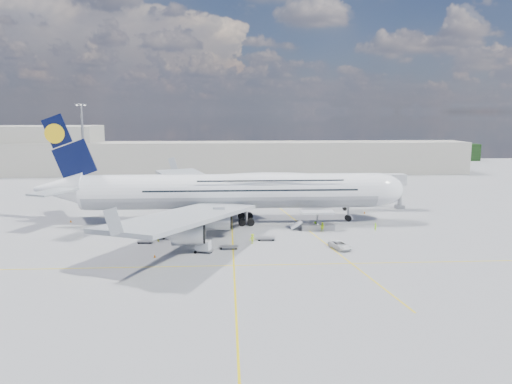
{
  "coord_description": "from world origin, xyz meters",
  "views": [
    {
      "loc": [
        -0.89,
        -93.53,
        23.23
      ],
      "look_at": [
        5.04,
        8.0,
        6.85
      ],
      "focal_mm": 35.0,
      "sensor_mm": 36.0,
      "label": 1
    }
  ],
  "objects": [
    {
      "name": "crew_van",
      "position": [
        16.67,
        3.27,
        0.77
      ],
      "size": [
        0.88,
        0.87,
        1.53
      ],
      "primitive_type": "imported",
      "rotation": [
        0.0,
        0.0,
        2.37
      ],
      "color": "#98E217",
      "rests_on": "ground"
    },
    {
      "name": "cone_wing_left_outer",
      "position": [
        -10.67,
        28.09,
        0.3
      ],
      "size": [
        0.48,
        0.48,
        0.62
      ],
      "color": "orange",
      "rests_on": "ground"
    },
    {
      "name": "ground",
      "position": [
        0.0,
        0.0,
        0.0
      ],
      "size": [
        300.0,
        300.0,
        0.0
      ],
      "primitive_type": "plane",
      "color": "gray",
      "rests_on": "ground"
    },
    {
      "name": "service_van",
      "position": [
        18.32,
        -11.76,
        0.68
      ],
      "size": [
        3.78,
        5.34,
        1.35
      ],
      "primitive_type": "imported",
      "rotation": [
        0.0,
        0.0,
        0.35
      ],
      "color": "white",
      "rests_on": "ground"
    },
    {
      "name": "cone_wing_right_inner",
      "position": [
        -12.25,
        -1.86,
        0.3
      ],
      "size": [
        0.49,
        0.49,
        0.63
      ],
      "color": "orange",
      "rests_on": "ground"
    },
    {
      "name": "airliner",
      "position": [
        0.26,
        10.0,
        6.87
      ],
      "size": [
        77.26,
        79.15,
        23.71
      ],
      "color": "white",
      "rests_on": "ground"
    },
    {
      "name": "hangar",
      "position": [
        -70.0,
        100.0,
        9.0
      ],
      "size": [
        40.0,
        22.0,
        18.0
      ],
      "primitive_type": "cube",
      "color": "#B2AD9E",
      "rests_on": "ground"
    },
    {
      "name": "cone_tail",
      "position": [
        -34.19,
        12.16,
        0.29
      ],
      "size": [
        0.47,
        0.47,
        0.6
      ],
      "color": "orange",
      "rests_on": "ground"
    },
    {
      "name": "dolly_row_a",
      "position": [
        -18.81,
        1.15,
        0.34
      ],
      "size": [
        3.35,
        2.53,
        0.44
      ],
      "rotation": [
        0.0,
        0.0,
        -0.36
      ],
      "color": "gray",
      "rests_on": "ground"
    },
    {
      "name": "tree_line",
      "position": [
        40.0,
        140.0,
        4.0
      ],
      "size": [
        160.0,
        6.0,
        8.0
      ],
      "primitive_type": "cube",
      "color": "#193814",
      "rests_on": "ground"
    },
    {
      "name": "terminal",
      "position": [
        0.0,
        95.0,
        6.0
      ],
      "size": [
        180.0,
        16.0,
        12.0
      ],
      "primitive_type": "cube",
      "color": "#B2AD9E",
      "rests_on": "ground"
    },
    {
      "name": "cargo_loader",
      "position": [
        16.82,
        2.89,
        1.25
      ],
      "size": [
        8.53,
        3.2,
        3.67
      ],
      "color": "silver",
      "rests_on": "ground"
    },
    {
      "name": "dolly_back",
      "position": [
        -15.73,
        -5.75,
        0.29
      ],
      "size": [
        2.64,
        1.47,
        0.38
      ],
      "rotation": [
        0.0,
        0.0,
        -0.03
      ],
      "color": "gray",
      "rests_on": "ground"
    },
    {
      "name": "taxi_line_diag",
      "position": [
        14.0,
        10.0,
        0.01
      ],
      "size": [
        14.16,
        99.06,
        0.01
      ],
      "primitive_type": "cube",
      "rotation": [
        0.0,
        0.0,
        0.14
      ],
      "color": "yellow",
      "rests_on": "ground"
    },
    {
      "name": "dolly_row_c",
      "position": [
        -5.0,
        -12.44,
        1.11
      ],
      "size": [
        3.61,
        2.61,
        2.06
      ],
      "rotation": [
        0.0,
        0.0,
        -0.3
      ],
      "color": "gray",
      "rests_on": "ground"
    },
    {
      "name": "dolly_nose_far",
      "position": [
        6.1,
        -4.94,
        0.36
      ],
      "size": [
        3.24,
        1.78,
        0.47
      ],
      "rotation": [
        0.0,
        0.0,
        -0.02
      ],
      "color": "gray",
      "rests_on": "ground"
    },
    {
      "name": "crew_nose",
      "position": [
        28.24,
        0.81,
        0.8
      ],
      "size": [
        0.7,
        0.63,
        1.59
      ],
      "primitive_type": "imported",
      "rotation": [
        0.0,
        0.0,
        0.56
      ],
      "color": "#ACFE1A",
      "rests_on": "ground"
    },
    {
      "name": "taxi_line_cross",
      "position": [
        0.0,
        -20.0,
        0.01
      ],
      "size": [
        120.0,
        0.25,
        0.01
      ],
      "primitive_type": "cube",
      "color": "yellow",
      "rests_on": "ground"
    },
    {
      "name": "taxi_line_main",
      "position": [
        0.0,
        0.0,
        0.01
      ],
      "size": [
        0.25,
        220.0,
        0.01
      ],
      "primitive_type": "cube",
      "color": "yellow",
      "rests_on": "ground"
    },
    {
      "name": "cone_wing_left_inner",
      "position": [
        -8.99,
        17.24,
        0.3
      ],
      "size": [
        0.49,
        0.49,
        0.63
      ],
      "color": "orange",
      "rests_on": "ground"
    },
    {
      "name": "crew_tug",
      "position": [
        3.51,
        -7.44,
        0.91
      ],
      "size": [
        1.35,
        1.05,
        1.83
      ],
      "primitive_type": "imported",
      "rotation": [
        0.0,
        0.0,
        0.36
      ],
      "color": "#BADF17",
      "rests_on": "ground"
    },
    {
      "name": "catering_truck_outer",
      "position": [
        -8.53,
        43.27,
        2.0
      ],
      "size": [
        7.37,
        3.16,
        4.31
      ],
      "rotation": [
        0.0,
        0.0,
        -0.08
      ],
      "color": "gray",
      "rests_on": "ground"
    },
    {
      "name": "baggage_tug",
      "position": [
        -8.78,
        -0.83,
        0.84
      ],
      "size": [
        3.27,
        2.03,
        1.9
      ],
      "rotation": [
        0.0,
        0.0,
        -0.22
      ],
      "color": "silver",
      "rests_on": "ground"
    },
    {
      "name": "crew_loader",
      "position": [
        17.62,
        0.7,
        0.96
      ],
      "size": [
        1.17,
        1.18,
        1.92
      ],
      "primitive_type": "imported",
      "rotation": [
        0.0,
        0.0,
        -0.81
      ],
      "color": "#B4DB17",
      "rests_on": "ground"
    },
    {
      "name": "cone_nose",
      "position": [
        30.76,
        17.73,
        0.26
      ],
      "size": [
        0.43,
        0.43,
        0.55
      ],
      "color": "orange",
      "rests_on": "ground"
    },
    {
      "name": "dolly_nose_near",
      "position": [
        -0.77,
        -10.44,
        0.36
      ],
      "size": [
        3.37,
        2.09,
        0.47
      ],
      "rotation": [
        0.0,
        0.0,
        -0.13
      ],
      "color": "gray",
      "rests_on": "ground"
    },
    {
      "name": "catering_truck_inner",
      "position": [
        -8.01,
        32.77,
        1.65
      ],
      "size": [
        6.28,
        3.84,
        3.5
      ],
      "rotation": [
        0.0,
        0.0,
        -0.33
      ],
      "color": "gray",
      "rests_on": "ground"
    },
    {
      "name": "cone_wing_right_outer",
      "position": [
        -12.69,
        -14.98,
        0.26
      ],
      "size": [
        0.42,
        0.42,
        0.53
      ],
      "color": "orange",
      "rests_on": "ground"
    },
    {
      "name": "dolly_row_b",
      "position": [
        -13.77,
        -2.88,
        0.96
      ],
      "size": [
        2.83,
        1.55,
        1.78
      ],
      "rotation": [
        0.0,
        0.0,
        0.02
      ],
      "color": "gray",
      "rests_on": "ground"
    },
    {
      "name": "jet_bridge",
      "position": [
        29.81,
        20.94,
        6.85
      ],
      "size": [
        18.8,
        12.1,
        8.5
      ],
      "color": "#B7B7BC",
      "rests_on": "ground"
    },
    {
      "name": "light_mast",
      "position": [
        -40.0,
        45.0,
        13.21
      ],
      "size": [
        3.0,
        0.7,
        25.5
      ],
      "color": "gray",
      "rests_on": "ground"
    },
    {
      "name": "crew_wing",
      "position": [
        -13.5,
        -4.89,
        0.84
      ],
      "size": [
        0.71,
        1.07,
        1.69
      ],
      "primitive_type": "imported",
      "rotation": [
        0.0,
        0.0,
        1.24
      ],
      "color": "yellow",
      "rests_on": "ground"
    }
  ]
}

